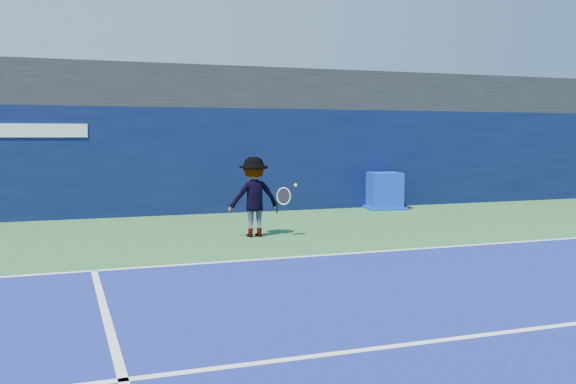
{
  "coord_description": "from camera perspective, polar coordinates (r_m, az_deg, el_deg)",
  "views": [
    {
      "loc": [
        -5.49,
        -7.79,
        2.21
      ],
      "look_at": [
        -0.84,
        5.2,
        1.0
      ],
      "focal_mm": 40.0,
      "sensor_mm": 36.0,
      "label": 1
    }
  ],
  "objects": [
    {
      "name": "ground",
      "position": [
        9.78,
        15.22,
        -8.22
      ],
      "size": [
        80.0,
        80.0,
        0.0
      ],
      "primitive_type": "plane",
      "color": "#2D6430",
      "rests_on": "ground"
    },
    {
      "name": "baseline",
      "position": [
        12.31,
        7.17,
        -5.33
      ],
      "size": [
        24.0,
        0.1,
        0.01
      ],
      "primitive_type": "cube",
      "color": "white",
      "rests_on": "ground"
    },
    {
      "name": "service_line",
      "position": [
        8.28,
        23.31,
        -10.81
      ],
      "size": [
        24.0,
        0.1,
        0.01
      ],
      "primitive_type": "cube",
      "color": "white",
      "rests_on": "ground"
    },
    {
      "name": "stadium_band",
      "position": [
        20.11,
        -3.86,
        8.96
      ],
      "size": [
        36.0,
        3.0,
        1.2
      ],
      "primitive_type": "cube",
      "color": "black",
      "rests_on": "back_wall_assembly"
    },
    {
      "name": "back_wall_assembly",
      "position": [
        19.11,
        -3.01,
        2.87
      ],
      "size": [
        36.0,
        1.03,
        3.0
      ],
      "color": "#0A1339",
      "rests_on": "ground"
    },
    {
      "name": "equipment_cart",
      "position": [
        19.69,
        8.58,
        -0.02
      ],
      "size": [
        1.34,
        1.34,
        1.11
      ],
      "color": "#0D2AB8",
      "rests_on": "ground"
    },
    {
      "name": "tennis_player",
      "position": [
        14.08,
        -3.05,
        -0.44
      ],
      "size": [
        1.32,
        0.72,
        1.75
      ],
      "color": "white",
      "rests_on": "ground"
    },
    {
      "name": "tennis_ball",
      "position": [
        12.98,
        0.68,
        0.63
      ],
      "size": [
        0.06,
        0.06,
        0.06
      ],
      "color": "#DDFB1B",
      "rests_on": "ground"
    }
  ]
}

